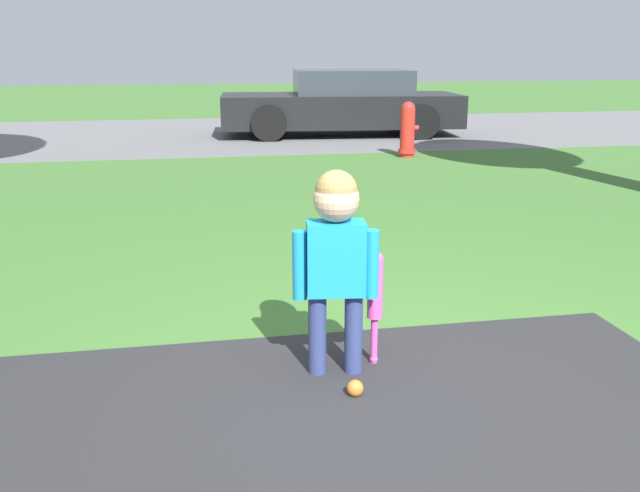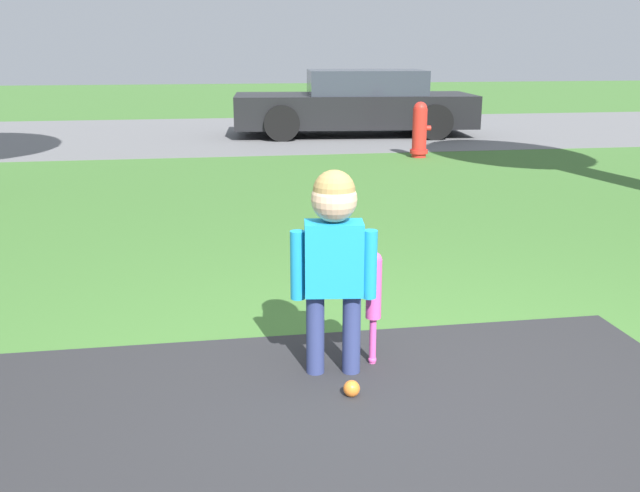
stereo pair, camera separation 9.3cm
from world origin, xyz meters
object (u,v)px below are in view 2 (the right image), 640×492
Objects in this scene: child at (334,245)px; baseball_bat at (374,293)px; fire_hydrant at (420,130)px; sports_ball at (352,389)px; parked_car at (356,104)px.

child reaches higher than baseball_bat.
child is 7.36m from fire_hydrant.
child is at bearing 98.31° from sports_ball.
sports_ball is 10.25m from parked_car.
fire_hydrant is (2.56, 6.89, -0.27)m from child.
parked_car reaches higher than baseball_bat.
parked_car reaches higher than child.
baseball_bat is at bearing 83.46° from parked_car.
fire_hydrant is at bearing 101.84° from parked_car.
child is 1.26× the size of fire_hydrant.
parked_car is at bearing 78.25° from baseball_bat.
fire_hydrant is (2.52, 7.16, 0.36)m from sports_ball.
sports_ball is (0.04, -0.26, -0.62)m from child.
fire_hydrant is 2.87m from parked_car.
fire_hydrant is (2.34, 6.82, 0.01)m from baseball_bat.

